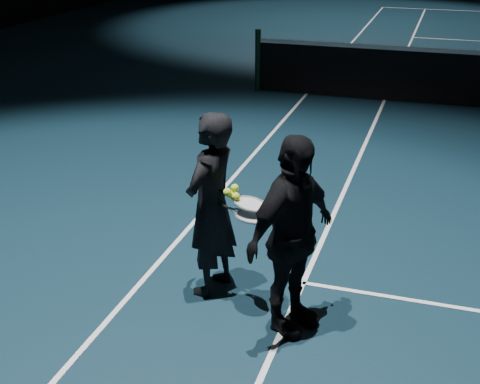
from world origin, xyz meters
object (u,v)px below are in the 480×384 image
object	(u,v)px
tennis_balls	(234,193)
racket_lower	(252,216)
player_b	(291,236)
racket_upper	(250,204)
player_a	(211,205)

from	to	relation	value
tennis_balls	racket_lower	bearing A→B (deg)	-26.14
racket_lower	tennis_balls	world-z (taller)	tennis_balls
player_b	tennis_balls	distance (m)	0.62
player_b	racket_upper	bearing A→B (deg)	86.12
player_a	tennis_balls	distance (m)	0.31
player_b	racket_lower	distance (m)	0.40
player_a	racket_lower	distance (m)	0.45
player_a	tennis_balls	world-z (taller)	player_a
racket_upper	tennis_balls	bearing A→B (deg)	-170.43
tennis_balls	racket_upper	bearing A→B (deg)	-11.10
player_a	racket_lower	xyz separation A→B (m)	(0.41, -0.19, 0.04)
racket_lower	racket_upper	world-z (taller)	racket_upper
racket_lower	racket_upper	size ratio (longest dim) A/B	1.00
player_a	player_b	world-z (taller)	same
player_b	tennis_balls	xyz separation A→B (m)	(-0.54, 0.25, 0.18)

